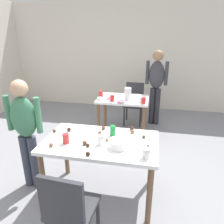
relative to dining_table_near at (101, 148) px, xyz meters
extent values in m
plane|color=gray|center=(0.05, 0.18, -0.65)|extent=(6.40, 6.40, 0.00)
cube|color=beige|center=(0.05, 3.38, 0.65)|extent=(6.40, 0.10, 2.60)
cube|color=white|center=(0.00, 0.00, 0.08)|extent=(1.28, 0.76, 0.04)
cylinder|color=brown|center=(-0.58, -0.32, -0.30)|extent=(0.06, 0.06, 0.71)
cylinder|color=brown|center=(0.58, -0.32, -0.30)|extent=(0.06, 0.06, 0.71)
cylinder|color=brown|center=(-0.58, 0.32, -0.30)|extent=(0.06, 0.06, 0.71)
cylinder|color=brown|center=(0.58, 0.32, -0.30)|extent=(0.06, 0.06, 0.71)
cube|color=white|center=(0.01, 1.65, 0.08)|extent=(0.92, 0.64, 0.04)
cylinder|color=brown|center=(-0.39, 1.39, -0.30)|extent=(0.06, 0.06, 0.71)
cylinder|color=brown|center=(0.41, 1.39, -0.30)|extent=(0.06, 0.06, 0.71)
cylinder|color=brown|center=(-0.39, 1.91, -0.30)|extent=(0.06, 0.06, 0.71)
cylinder|color=brown|center=(0.41, 1.91, -0.30)|extent=(0.06, 0.06, 0.71)
cube|color=#2D2D33|center=(-0.09, -0.68, -0.22)|extent=(0.43, 0.43, 0.04)
cube|color=#2D2D33|center=(-0.10, -0.86, 0.01)|extent=(0.38, 0.07, 0.42)
cylinder|color=#2D2D33|center=(-0.25, -0.50, -0.45)|extent=(0.04, 0.04, 0.41)
cylinder|color=#2D2D33|center=(0.09, -0.52, -0.45)|extent=(0.04, 0.04, 0.41)
cube|color=#2D2D33|center=(0.15, 2.25, -0.22)|extent=(0.41, 0.41, 0.04)
cube|color=#2D2D33|center=(0.16, 2.43, 0.01)|extent=(0.38, 0.05, 0.42)
cylinder|color=#2D2D33|center=(0.32, 2.08, -0.45)|extent=(0.04, 0.04, 0.41)
cylinder|color=#2D2D33|center=(-0.02, 2.09, -0.45)|extent=(0.04, 0.04, 0.41)
cylinder|color=#2D2D33|center=(0.33, 2.42, -0.45)|extent=(0.04, 0.04, 0.41)
cylinder|color=#2D2D33|center=(-0.01, 2.43, -0.45)|extent=(0.04, 0.04, 0.41)
cylinder|color=#383D4C|center=(-0.97, -0.01, -0.30)|extent=(0.11, 0.11, 0.71)
cylinder|color=#383D4C|center=(-0.86, -0.01, -0.30)|extent=(0.11, 0.11, 0.71)
ellipsoid|color=#3D7A56|center=(-0.92, -0.01, 0.31)|extent=(0.32, 0.20, 0.50)
sphere|color=tan|center=(-0.92, -0.01, 0.66)|extent=(0.19, 0.19, 0.19)
cylinder|color=#3D7A56|center=(-1.11, -0.01, 0.35)|extent=(0.07, 0.07, 0.43)
cylinder|color=#3D7A56|center=(-0.73, -0.01, 0.35)|extent=(0.07, 0.07, 0.43)
cylinder|color=#28282D|center=(0.65, 2.32, -0.26)|extent=(0.11, 0.11, 0.79)
cylinder|color=#28282D|center=(0.54, 2.34, -0.26)|extent=(0.11, 0.11, 0.79)
ellipsoid|color=#333338|center=(0.59, 2.33, 0.42)|extent=(0.34, 0.24, 0.56)
sphere|color=#997051|center=(0.59, 2.33, 0.80)|extent=(0.21, 0.21, 0.21)
cylinder|color=#333338|center=(0.78, 2.30, 0.46)|extent=(0.08, 0.08, 0.48)
cylinder|color=#333338|center=(0.40, 2.35, 0.46)|extent=(0.08, 0.08, 0.48)
cylinder|color=white|center=(0.22, -0.10, 0.14)|extent=(0.20, 0.20, 0.08)
cylinder|color=#198438|center=(0.11, 0.16, 0.16)|extent=(0.07, 0.07, 0.12)
cube|color=silver|center=(0.40, 0.04, 0.10)|extent=(0.17, 0.02, 0.01)
cylinder|color=red|center=(-0.36, -0.13, 0.15)|extent=(0.07, 0.07, 0.11)
cylinder|color=white|center=(0.02, -0.08, 0.15)|extent=(0.07, 0.07, 0.11)
cylinder|color=white|center=(0.52, -0.25, 0.15)|extent=(0.08, 0.08, 0.10)
sphere|color=brown|center=(-0.04, 0.14, 0.12)|extent=(0.05, 0.05, 0.05)
sphere|color=#3D2319|center=(-0.10, -0.16, 0.12)|extent=(0.04, 0.04, 0.04)
sphere|color=brown|center=(0.53, -0.06, 0.12)|extent=(0.04, 0.04, 0.04)
sphere|color=#3D2319|center=(-0.44, 0.16, 0.12)|extent=(0.05, 0.05, 0.05)
sphere|color=brown|center=(0.07, -0.01, 0.12)|extent=(0.04, 0.04, 0.04)
sphere|color=brown|center=(0.47, 0.15, 0.12)|extent=(0.04, 0.04, 0.04)
sphere|color=brown|center=(0.33, 0.25, 0.12)|extent=(0.05, 0.05, 0.05)
sphere|color=brown|center=(-0.03, 0.28, 0.12)|extent=(0.05, 0.05, 0.05)
sphere|color=brown|center=(-0.14, -0.13, 0.12)|extent=(0.05, 0.05, 0.05)
sphere|color=#3D2319|center=(-0.04, -0.33, 0.12)|extent=(0.05, 0.05, 0.05)
sphere|color=brown|center=(-0.60, 0.09, 0.12)|extent=(0.04, 0.04, 0.04)
sphere|color=#3D2319|center=(0.32, 0.34, 0.12)|extent=(0.05, 0.05, 0.05)
sphere|color=brown|center=(-0.48, -0.23, 0.12)|extent=(0.04, 0.04, 0.04)
cylinder|color=white|center=(0.10, 1.59, 0.21)|extent=(0.12, 0.12, 0.21)
cylinder|color=white|center=(0.36, 1.48, 0.15)|extent=(0.08, 0.08, 0.10)
cylinder|color=red|center=(0.40, 1.40, 0.15)|extent=(0.07, 0.07, 0.11)
cylinder|color=red|center=(-0.41, 1.67, 0.15)|extent=(0.07, 0.07, 0.11)
cylinder|color=red|center=(-0.15, 1.44, 0.15)|extent=(0.07, 0.07, 0.11)
torus|color=white|center=(-0.38, 1.48, 0.12)|extent=(0.13, 0.13, 0.04)
torus|color=pink|center=(0.02, 1.39, 0.12)|extent=(0.14, 0.14, 0.04)
torus|color=pink|center=(-0.23, 1.56, 0.12)|extent=(0.12, 0.12, 0.03)
camera|label=1|loc=(0.54, -2.05, 1.25)|focal=34.14mm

